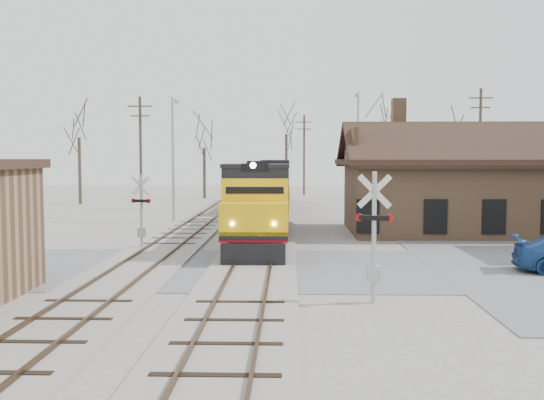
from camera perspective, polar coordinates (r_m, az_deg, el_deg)
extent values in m
plane|color=#A6A196|center=(23.90, -1.82, -6.47)|extent=(140.00, 140.00, 0.00)
cube|color=slate|center=(23.90, -1.82, -6.44)|extent=(60.00, 9.00, 0.03)
cube|color=#A6A196|center=(38.72, -0.46, -2.35)|extent=(3.40, 90.00, 0.12)
cube|color=#473323|center=(38.74, -1.53, -2.18)|extent=(0.08, 90.00, 0.14)
cube|color=#473323|center=(38.69, 0.60, -2.19)|extent=(0.08, 90.00, 0.14)
cube|color=#A6A196|center=(39.15, -7.07, -2.31)|extent=(3.40, 90.00, 0.12)
cube|color=#473323|center=(39.25, -8.10, -2.14)|extent=(0.08, 90.00, 0.14)
cube|color=#473323|center=(39.03, -6.03, -2.16)|extent=(0.08, 90.00, 0.14)
cube|color=#90694A|center=(37.07, 18.22, 0.17)|extent=(14.00, 8.00, 4.00)
cube|color=black|center=(37.00, 18.30, 3.42)|extent=(15.20, 9.20, 0.30)
cube|color=black|center=(34.81, 19.42, 5.02)|extent=(15.00, 4.71, 2.66)
cube|color=black|center=(39.21, 17.37, 4.92)|extent=(15.00, 4.71, 2.66)
cube|color=#90694A|center=(37.61, 11.82, 7.66)|extent=(0.80, 0.80, 2.20)
cube|color=black|center=(27.29, -1.37, -4.08)|extent=(2.30, 3.68, 0.92)
cube|color=black|center=(39.14, -0.44, -1.63)|extent=(2.30, 3.68, 0.92)
cube|color=black|center=(33.13, -0.82, -1.37)|extent=(2.76, 18.38, 0.32)
cube|color=maroon|center=(33.15, -0.82, -1.72)|extent=(2.78, 18.38, 0.11)
cube|color=black|center=(34.18, -0.74, 1.18)|extent=(2.39, 13.32, 2.57)
cube|color=black|center=(26.25, -1.47, 0.33)|extent=(2.76, 2.57, 2.57)
cube|color=yellow|center=(24.76, -1.67, -1.70)|extent=(2.76, 1.65, 1.29)
cube|color=black|center=(24.02, -1.79, -5.20)|extent=(2.57, 0.25, 0.92)
cylinder|color=#FFF2CC|center=(23.79, -1.80, 3.28)|extent=(0.26, 0.10, 0.26)
cube|color=black|center=(46.04, -0.12, -0.78)|extent=(2.30, 3.68, 0.92)
cube|color=black|center=(57.95, 0.25, 0.20)|extent=(2.30, 3.68, 0.92)
cube|color=black|center=(51.95, 0.09, 0.58)|extent=(2.76, 18.38, 0.32)
cube|color=maroon|center=(51.96, 0.09, 0.35)|extent=(2.78, 18.38, 0.11)
cube|color=black|center=(53.03, 0.12, 2.19)|extent=(2.39, 13.32, 2.57)
cube|color=black|center=(45.09, -0.15, 1.87)|extent=(2.76, 2.57, 2.57)
cube|color=black|center=(43.57, -0.22, 0.76)|extent=(2.76, 1.65, 1.29)
cube|color=black|center=(42.74, -0.26, -1.15)|extent=(2.57, 0.25, 0.92)
cylinder|color=#A5A8AD|center=(18.28, 9.57, -3.51)|extent=(0.14, 0.14, 3.94)
cube|color=silver|center=(18.16, 9.62, 0.81)|extent=(1.00, 0.33, 1.03)
cube|color=silver|center=(18.16, 9.62, 0.81)|extent=(1.00, 0.33, 1.03)
cube|color=black|center=(18.22, 9.59, -1.67)|extent=(0.89, 0.40, 0.15)
cylinder|color=#B20C0C|center=(18.29, 8.22, -1.63)|extent=(0.25, 0.14, 0.24)
cylinder|color=#B20C0C|center=(18.16, 10.98, -1.71)|extent=(0.25, 0.14, 0.24)
cube|color=#A5A8AD|center=(18.46, 9.53, -6.85)|extent=(0.39, 0.30, 0.49)
cylinder|color=#A5A8AD|center=(29.37, -12.22, -1.11)|extent=(0.12, 0.12, 3.55)
cube|color=silver|center=(29.29, -12.25, 1.31)|extent=(0.91, 0.26, 0.93)
cube|color=silver|center=(29.29, -12.25, 1.31)|extent=(0.91, 0.26, 0.93)
cube|color=black|center=(29.33, -12.23, -0.08)|extent=(0.81, 0.34, 0.13)
cylinder|color=#B20C0C|center=(29.14, -11.54, -0.09)|extent=(0.23, 0.13, 0.21)
cylinder|color=#B20C0C|center=(29.51, -12.92, -0.06)|extent=(0.23, 0.13, 0.21)
cube|color=#A5A8AD|center=(29.47, -12.19, -3.00)|extent=(0.35, 0.27, 0.44)
cylinder|color=#A5A8AD|center=(41.77, -9.31, 3.78)|extent=(0.18, 0.18, 8.44)
cylinder|color=#A5A8AD|center=(42.84, -9.14, 9.30)|extent=(0.12, 1.80, 0.12)
cube|color=#A5A8AD|center=(43.62, -8.94, 9.07)|extent=(0.25, 0.50, 0.12)
cylinder|color=#A5A8AD|center=(48.20, 8.08, 4.45)|extent=(0.18, 0.18, 9.51)
cylinder|color=#A5A8AD|center=(49.35, 8.01, 9.86)|extent=(0.12, 1.80, 0.12)
cube|color=#A5A8AD|center=(50.13, 7.91, 9.65)|extent=(0.25, 0.50, 0.12)
cylinder|color=#A5A8AD|center=(59.50, 11.30, 3.85)|extent=(0.18, 0.18, 8.54)
cylinder|color=#A5A8AD|center=(60.53, 11.21, 7.80)|extent=(0.12, 1.80, 0.12)
cube|color=#A5A8AD|center=(61.31, 11.09, 7.66)|extent=(0.25, 0.50, 0.12)
cylinder|color=#382D23|center=(52.06, -12.26, 4.32)|extent=(0.24, 0.24, 9.43)
cube|color=#382D23|center=(52.24, -12.32, 8.62)|extent=(2.00, 0.10, 0.10)
cube|color=#382D23|center=(52.18, -12.31, 7.74)|extent=(1.60, 0.10, 0.10)
cylinder|color=#382D23|center=(70.37, 3.04, 4.23)|extent=(0.24, 0.24, 9.25)
cube|color=#382D23|center=(70.49, 3.05, 7.34)|extent=(2.00, 0.10, 0.10)
cube|color=#382D23|center=(70.45, 3.05, 6.69)|extent=(1.60, 0.10, 0.10)
cylinder|color=#382D23|center=(53.78, 18.96, 4.55)|extent=(0.24, 0.24, 10.12)
cube|color=#382D23|center=(54.00, 19.06, 9.07)|extent=(2.00, 0.10, 0.10)
cube|color=#382D23|center=(53.94, 19.04, 8.22)|extent=(1.60, 0.10, 0.10)
cylinder|color=#382D23|center=(59.48, -17.64, 2.63)|extent=(0.32, 0.32, 6.24)
cylinder|color=#382D23|center=(64.87, -6.38, 2.53)|extent=(0.32, 0.32, 5.42)
cylinder|color=#382D23|center=(71.04, 1.35, 3.34)|extent=(0.32, 0.32, 7.06)
cylinder|color=#382D23|center=(66.81, 9.81, 3.43)|extent=(0.32, 0.32, 7.49)
cylinder|color=#382D23|center=(62.85, 16.43, 2.37)|extent=(0.32, 0.32, 5.46)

